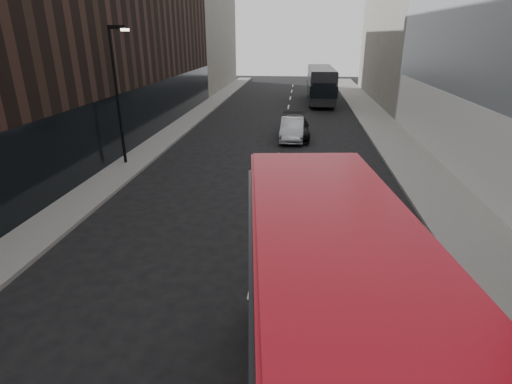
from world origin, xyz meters
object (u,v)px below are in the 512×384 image
(street_lamp, at_px, (118,87))
(grey_bus, at_px, (321,84))
(car_b, at_px, (292,129))
(car_c, at_px, (295,127))
(car_a, at_px, (361,204))

(street_lamp, distance_m, grey_bus, 26.06)
(car_b, distance_m, car_c, 0.60)
(grey_bus, height_order, car_b, grey_bus)
(car_a, bearing_deg, street_lamp, 148.66)
(street_lamp, xyz_separation_m, car_b, (8.90, 6.73, -3.46))
(grey_bus, bearing_deg, street_lamp, -116.89)
(car_a, relative_size, car_b, 0.90)
(street_lamp, height_order, car_b, street_lamp)
(grey_bus, bearing_deg, car_b, -99.41)
(car_a, bearing_deg, car_c, 96.80)
(grey_bus, distance_m, car_a, 29.14)
(street_lamp, relative_size, car_a, 1.77)
(grey_bus, relative_size, car_b, 2.52)
(street_lamp, height_order, grey_bus, street_lamp)
(grey_bus, xyz_separation_m, car_c, (-2.37, -16.00, -1.19))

